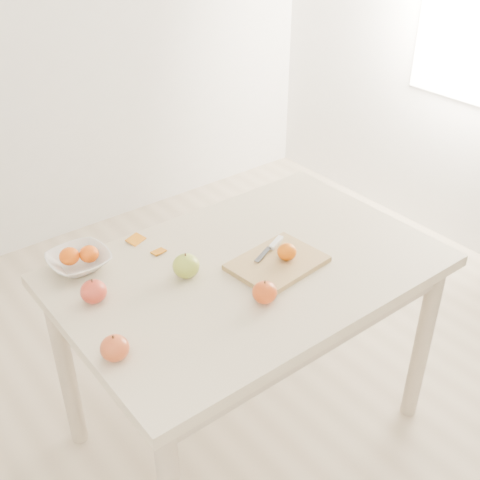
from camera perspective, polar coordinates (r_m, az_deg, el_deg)
ground at (r=2.43m, az=0.76°, el=-17.03°), size 3.50×3.50×0.00m
table at (r=1.98m, az=0.89°, el=-4.73°), size 1.20×0.80×0.75m
cutting_board at (r=1.92m, az=3.55°, el=-2.20°), size 0.31×0.24×0.02m
board_tangerine at (r=1.91m, az=4.46°, el=-1.12°), size 0.06×0.06×0.05m
fruit_bowl at (r=1.97m, az=-15.00°, el=-1.93°), size 0.19×0.19×0.05m
bowl_tangerine_near at (r=1.96m, az=-15.88°, el=-1.49°), size 0.06×0.06×0.06m
bowl_tangerine_far at (r=1.96m, az=-14.12°, el=-1.29°), size 0.06×0.06×0.05m
orange_peel_a at (r=2.07m, az=-9.85°, el=-0.05°), size 0.07×0.06×0.01m
orange_peel_b at (r=2.00m, az=-7.72°, el=-1.15°), size 0.05×0.04×0.01m
paring_knife at (r=1.98m, az=3.24°, el=-0.43°), size 0.16×0.08×0.01m
apple_green at (r=1.86m, az=-5.14°, el=-2.46°), size 0.08×0.08×0.08m
apple_red_a at (r=1.81m, az=-13.72°, el=-4.77°), size 0.08×0.08×0.07m
apple_red_c at (r=1.76m, az=2.35°, el=-4.98°), size 0.07×0.07×0.07m
apple_red_d at (r=1.61m, az=-11.79°, el=-10.00°), size 0.08×0.08×0.07m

